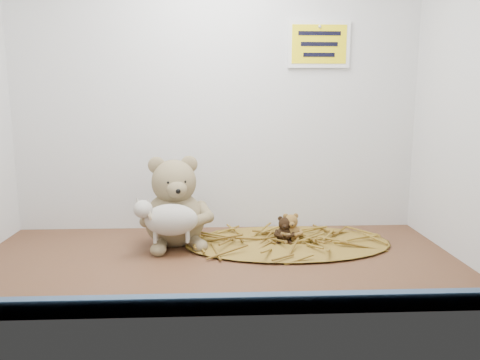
{
  "coord_description": "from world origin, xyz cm",
  "views": [
    {
      "loc": [
        0.38,
        -110.52,
        39.8
      ],
      "look_at": [
        5.76,
        4.07,
        19.44
      ],
      "focal_mm": 35.0,
      "sensor_mm": 36.0,
      "label": 1
    }
  ],
  "objects_px": {
    "toy_lamb": "(171,220)",
    "mini_teddy_tan": "(291,226)",
    "main_teddy": "(174,201)",
    "mini_teddy_brown": "(285,228)"
  },
  "relations": [
    {
      "from": "mini_teddy_tan",
      "to": "mini_teddy_brown",
      "type": "bearing_deg",
      "value": -160.34
    },
    {
      "from": "main_teddy",
      "to": "mini_teddy_brown",
      "type": "relative_size",
      "value": 3.39
    },
    {
      "from": "toy_lamb",
      "to": "mini_teddy_tan",
      "type": "height_order",
      "value": "toy_lamb"
    },
    {
      "from": "main_teddy",
      "to": "mini_teddy_tan",
      "type": "distance_m",
      "value": 0.32
    },
    {
      "from": "toy_lamb",
      "to": "mini_teddy_brown",
      "type": "height_order",
      "value": "toy_lamb"
    },
    {
      "from": "toy_lamb",
      "to": "mini_teddy_tan",
      "type": "relative_size",
      "value": 2.26
    },
    {
      "from": "toy_lamb",
      "to": "mini_teddy_tan",
      "type": "xyz_separation_m",
      "value": [
        0.32,
        0.07,
        -0.04
      ]
    },
    {
      "from": "main_teddy",
      "to": "mini_teddy_tan",
      "type": "bearing_deg",
      "value": -15.4
    },
    {
      "from": "mini_teddy_tan",
      "to": "mini_teddy_brown",
      "type": "height_order",
      "value": "mini_teddy_tan"
    },
    {
      "from": "toy_lamb",
      "to": "mini_teddy_brown",
      "type": "bearing_deg",
      "value": 12.55
    }
  ]
}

